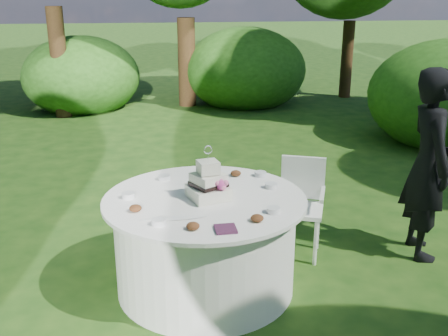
{
  "coord_description": "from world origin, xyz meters",
  "views": [
    {
      "loc": [
        -0.46,
        -3.69,
        2.25
      ],
      "look_at": [
        0.15,
        0.0,
        1.0
      ],
      "focal_mm": 42.0,
      "sensor_mm": 36.0,
      "label": 1
    }
  ],
  "objects": [
    {
      "name": "ground",
      "position": [
        0.0,
        0.0,
        0.0
      ],
      "size": [
        80.0,
        80.0,
        0.0
      ],
      "primitive_type": "plane",
      "color": "#183E10",
      "rests_on": "ground"
    },
    {
      "name": "napkins",
      "position": [
        0.06,
        -0.6,
        0.78
      ],
      "size": [
        0.14,
        0.14,
        0.02
      ],
      "primitive_type": "cube",
      "color": "#471E3B",
      "rests_on": "table"
    },
    {
      "name": "feather_plume",
      "position": [
        -0.27,
        -0.36,
        0.78
      ],
      "size": [
        0.48,
        0.07,
        0.01
      ],
      "primitive_type": "ellipsoid",
      "color": "white",
      "rests_on": "table"
    },
    {
      "name": "guest",
      "position": [
        1.99,
        0.27,
        0.84
      ],
      "size": [
        0.51,
        0.68,
        1.68
      ],
      "primitive_type": "imported",
      "rotation": [
        0.0,
        0.0,
        1.38
      ],
      "color": "black",
      "rests_on": "ground"
    },
    {
      "name": "table",
      "position": [
        0.0,
        0.0,
        0.39
      ],
      "size": [
        1.56,
        1.56,
        0.77
      ],
      "color": "white",
      "rests_on": "ground"
    },
    {
      "name": "cake",
      "position": [
        0.03,
        -0.02,
        0.88
      ],
      "size": [
        0.34,
        0.34,
        0.42
      ],
      "color": "white",
      "rests_on": "table"
    },
    {
      "name": "chair",
      "position": [
        0.92,
        0.47,
        0.51
      ],
      "size": [
        0.51,
        0.51,
        0.88
      ],
      "color": "white",
      "rests_on": "ground"
    },
    {
      "name": "votives",
      "position": [
        0.05,
        0.04,
        0.79
      ],
      "size": [
        1.23,
        0.99,
        0.04
      ],
      "color": "silver",
      "rests_on": "table"
    },
    {
      "name": "petal_cups",
      "position": [
        -0.01,
        -0.2,
        0.79
      ],
      "size": [
        0.94,
        1.09,
        0.05
      ],
      "color": "#562D16",
      "rests_on": "table"
    }
  ]
}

